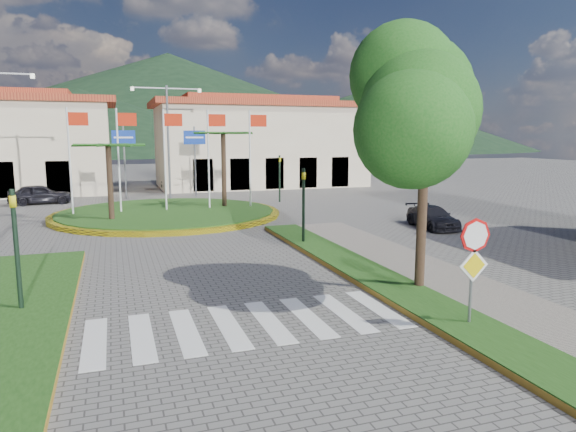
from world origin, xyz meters
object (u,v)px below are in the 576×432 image
object	(u,v)px
roundabout_island	(168,213)
car_dark_a	(40,194)
car_dark_b	(182,184)
car_side_right	(433,217)
stop_sign	(474,255)
white_van	(33,186)
deciduous_tree	(426,111)

from	to	relation	value
roundabout_island	car_dark_a	distance (m)	10.99
car_dark_b	car_side_right	size ratio (longest dim) A/B	0.88
roundabout_island	stop_sign	xyz separation A→B (m)	(4.90, -20.04, 1.62)
roundabout_island	white_van	xyz separation A→B (m)	(-8.69, 14.00, 0.51)
stop_sign	white_van	xyz separation A→B (m)	(-13.59, 34.03, -1.11)
car_dark_a	car_side_right	bearing A→B (deg)	-137.91
car_dark_a	car_dark_b	xyz separation A→B (m)	(10.15, 6.16, -0.13)
stop_sign	deciduous_tree	size ratio (longest dim) A/B	0.39
car_dark_a	car_side_right	world-z (taller)	car_dark_a
white_van	stop_sign	bearing A→B (deg)	-172.98
car_dark_b	stop_sign	bearing A→B (deg)	172.73
stop_sign	car_dark_b	world-z (taller)	stop_sign
stop_sign	car_dark_b	size ratio (longest dim) A/B	0.82
deciduous_tree	white_van	world-z (taller)	deciduous_tree
car_side_right	car_dark_a	bearing A→B (deg)	147.32
roundabout_island	white_van	world-z (taller)	roundabout_island
stop_sign	white_van	world-z (taller)	stop_sign
white_van	car_dark_a	xyz separation A→B (m)	(1.18, -6.00, -0.01)
roundabout_island	deciduous_tree	distance (m)	18.55
white_van	car_dark_b	size ratio (longest dim) A/B	1.50
deciduous_tree	white_van	size ratio (longest dim) A/B	1.39
stop_sign	car_dark_a	world-z (taller)	stop_sign
car_dark_a	car_dark_b	bearing A→B (deg)	-67.02
stop_sign	car_side_right	xyz separation A→B (m)	(7.10, 11.87, -1.26)
stop_sign	car_dark_b	distance (m)	34.29
stop_sign	car_side_right	bearing A→B (deg)	59.11
deciduous_tree	car_side_right	distance (m)	11.91
car_dark_b	car_side_right	distance (m)	24.21
stop_sign	car_dark_a	xyz separation A→B (m)	(-12.41, 28.04, -1.12)
deciduous_tree	white_van	distance (m)	34.39
deciduous_tree	car_dark_b	xyz separation A→B (m)	(-2.86, 31.16, -4.64)
roundabout_island	car_side_right	distance (m)	14.52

